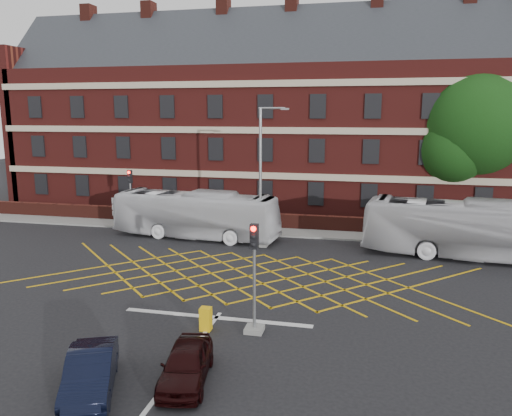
% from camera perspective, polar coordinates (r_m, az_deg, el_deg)
% --- Properties ---
extents(ground, '(120.00, 120.00, 0.00)m').
position_cam_1_polar(ground, '(24.27, -2.07, -9.24)').
color(ground, black).
rests_on(ground, ground).
extents(victorian_building, '(51.00, 12.17, 20.40)m').
position_cam_1_polar(victorian_building, '(44.38, 5.58, 10.15)').
color(victorian_building, '#5A1A17').
rests_on(victorian_building, ground).
extents(boundary_wall, '(56.00, 0.50, 1.10)m').
position_cam_1_polar(boundary_wall, '(36.35, 3.18, -1.54)').
color(boundary_wall, '#481913').
rests_on(boundary_wall, ground).
extents(far_pavement, '(60.00, 3.00, 0.12)m').
position_cam_1_polar(far_pavement, '(35.50, 2.90, -2.65)').
color(far_pavement, slate).
rests_on(far_pavement, ground).
extents(box_junction_hatching, '(8.22, 8.22, 0.02)m').
position_cam_1_polar(box_junction_hatching, '(26.09, -0.93, -7.76)').
color(box_junction_hatching, '#CC990C').
rests_on(box_junction_hatching, ground).
extents(stop_line, '(8.00, 0.30, 0.02)m').
position_cam_1_polar(stop_line, '(21.14, -4.55, -12.37)').
color(stop_line, silver).
rests_on(stop_line, ground).
extents(centre_line, '(0.15, 14.00, 0.02)m').
position_cam_1_polar(centre_line, '(15.76, -12.10, -21.29)').
color(centre_line, silver).
rests_on(centre_line, ground).
extents(bus_left, '(11.63, 3.94, 3.18)m').
position_cam_1_polar(bus_left, '(33.82, -6.93, -0.74)').
color(bus_left, silver).
rests_on(bus_left, ground).
extents(bus_right, '(12.55, 4.52, 3.42)m').
position_cam_1_polar(bus_right, '(31.35, 23.46, -2.27)').
color(bus_right, '#BDBCC1').
rests_on(bus_right, ground).
extents(car_navy, '(2.76, 4.06, 1.27)m').
position_cam_1_polar(car_navy, '(16.57, -18.41, -17.42)').
color(car_navy, black).
rests_on(car_navy, ground).
extents(car_maroon, '(1.98, 3.69, 1.19)m').
position_cam_1_polar(car_maroon, '(16.50, -7.99, -17.21)').
color(car_maroon, black).
rests_on(car_maroon, ground).
extents(deciduous_tree, '(8.05, 7.94, 11.45)m').
position_cam_1_polar(deciduous_tree, '(40.50, 23.54, 7.95)').
color(deciduous_tree, black).
rests_on(deciduous_tree, ground).
extents(traffic_light_near, '(0.70, 0.70, 4.27)m').
position_cam_1_polar(traffic_light_near, '(19.18, -0.20, -9.18)').
color(traffic_light_near, slate).
rests_on(traffic_light_near, ground).
extents(traffic_light_far, '(0.70, 0.70, 4.27)m').
position_cam_1_polar(traffic_light_far, '(37.40, -14.08, 0.40)').
color(traffic_light_far, slate).
rests_on(traffic_light_far, ground).
extents(street_lamp, '(2.25, 1.00, 8.66)m').
position_cam_1_polar(street_lamp, '(31.23, 0.62, 0.93)').
color(street_lamp, slate).
rests_on(street_lamp, ground).
extents(direction_signs, '(1.10, 0.16, 2.20)m').
position_cam_1_polar(direction_signs, '(38.45, -15.39, 0.03)').
color(direction_signs, gray).
rests_on(direction_signs, ground).
extents(utility_cabinet, '(0.42, 0.38, 0.92)m').
position_cam_1_polar(utility_cabinet, '(19.91, -5.76, -12.50)').
color(utility_cabinet, '#E3AE0D').
rests_on(utility_cabinet, ground).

